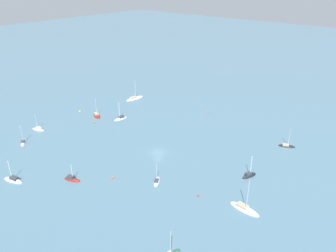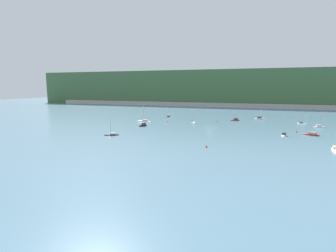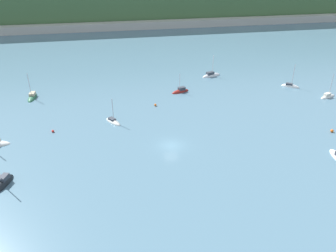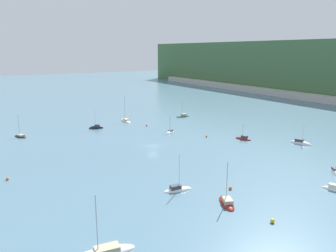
{
  "view_description": "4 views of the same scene",
  "coord_description": "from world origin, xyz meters",
  "px_view_note": "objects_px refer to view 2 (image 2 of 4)",
  "views": [
    {
      "loc": [
        -58.87,
        66.2,
        51.07
      ],
      "look_at": [
        4.84,
        -10.8,
        3.76
      ],
      "focal_mm": 35.0,
      "sensor_mm": 36.0,
      "label": 1
    },
    {
      "loc": [
        19.12,
        -108.57,
        17.02
      ],
      "look_at": [
        -13.5,
        -14.79,
        2.0
      ],
      "focal_mm": 28.0,
      "sensor_mm": 36.0,
      "label": 2
    },
    {
      "loc": [
        -11.37,
        -51.41,
        31.65
      ],
      "look_at": [
        0.56,
        5.61,
        1.2
      ],
      "focal_mm": 35.0,
      "sensor_mm": 36.0,
      "label": 3
    },
    {
      "loc": [
        75.48,
        -41.67,
        25.63
      ],
      "look_at": [
        -8.84,
        10.39,
        2.64
      ],
      "focal_mm": 35.0,
      "sensor_mm": 36.0,
      "label": 4
    }
  ],
  "objects_px": {
    "sailboat_1": "(302,124)",
    "sailboat_7": "(235,120)",
    "sailboat_6": "(319,127)",
    "sailboat_9": "(143,126)",
    "sailboat_8": "(168,117)",
    "sailboat_11": "(284,135)",
    "mooring_buoy_1": "(296,132)",
    "mooring_buoy_0": "(217,121)",
    "sailboat_3": "(193,122)",
    "sailboat_4": "(311,135)",
    "mooring_buoy_2": "(168,121)",
    "sailboat_10": "(260,119)",
    "sailboat_0": "(112,135)",
    "sailboat_5": "(144,122)",
    "mooring_buoy_4": "(206,146)"
  },
  "relations": [
    {
      "from": "sailboat_4",
      "to": "mooring_buoy_1",
      "type": "height_order",
      "value": "sailboat_4"
    },
    {
      "from": "sailboat_8",
      "to": "sailboat_4",
      "type": "bearing_deg",
      "value": 66.18
    },
    {
      "from": "sailboat_4",
      "to": "sailboat_7",
      "type": "distance_m",
      "value": 43.13
    },
    {
      "from": "sailboat_5",
      "to": "mooring_buoy_1",
      "type": "bearing_deg",
      "value": 176.21
    },
    {
      "from": "mooring_buoy_2",
      "to": "mooring_buoy_4",
      "type": "relative_size",
      "value": 0.86
    },
    {
      "from": "sailboat_7",
      "to": "sailboat_10",
      "type": "xyz_separation_m",
      "value": [
        11.86,
        10.35,
        -0.01
      ]
    },
    {
      "from": "sailboat_7",
      "to": "mooring_buoy_2",
      "type": "relative_size",
      "value": 11.28
    },
    {
      "from": "sailboat_1",
      "to": "sailboat_11",
      "type": "bearing_deg",
      "value": -68.39
    },
    {
      "from": "sailboat_0",
      "to": "sailboat_10",
      "type": "distance_m",
      "value": 82.23
    },
    {
      "from": "sailboat_6",
      "to": "sailboat_8",
      "type": "height_order",
      "value": "sailboat_8"
    },
    {
      "from": "sailboat_7",
      "to": "sailboat_8",
      "type": "xyz_separation_m",
      "value": [
        -37.21,
        3.82,
        -0.0
      ]
    },
    {
      "from": "sailboat_0",
      "to": "sailboat_7",
      "type": "relative_size",
      "value": 1.27
    },
    {
      "from": "sailboat_8",
      "to": "mooring_buoy_2",
      "type": "xyz_separation_m",
      "value": [
        6.85,
        -19.79,
        0.13
      ]
    },
    {
      "from": "sailboat_7",
      "to": "mooring_buoy_0",
      "type": "xyz_separation_m",
      "value": [
        -7.93,
        -7.43,
        0.15
      ]
    },
    {
      "from": "sailboat_1",
      "to": "sailboat_7",
      "type": "bearing_deg",
      "value": -146.15
    },
    {
      "from": "sailboat_5",
      "to": "sailboat_6",
      "type": "xyz_separation_m",
      "value": [
        77.04,
        7.85,
        0.06
      ]
    },
    {
      "from": "sailboat_11",
      "to": "sailboat_8",
      "type": "bearing_deg",
      "value": 64.55
    },
    {
      "from": "sailboat_4",
      "to": "sailboat_8",
      "type": "xyz_separation_m",
      "value": [
        -66.06,
        35.88,
        0.01
      ]
    },
    {
      "from": "sailboat_8",
      "to": "mooring_buoy_4",
      "type": "height_order",
      "value": "sailboat_8"
    },
    {
      "from": "sailboat_0",
      "to": "sailboat_8",
      "type": "distance_m",
      "value": 59.19
    },
    {
      "from": "sailboat_6",
      "to": "sailboat_8",
      "type": "relative_size",
      "value": 0.92
    },
    {
      "from": "sailboat_5",
      "to": "sailboat_3",
      "type": "bearing_deg",
      "value": -164.62
    },
    {
      "from": "sailboat_5",
      "to": "mooring_buoy_4",
      "type": "bearing_deg",
      "value": 135.35
    },
    {
      "from": "mooring_buoy_0",
      "to": "sailboat_1",
      "type": "bearing_deg",
      "value": 7.52
    },
    {
      "from": "sailboat_6",
      "to": "sailboat_9",
      "type": "relative_size",
      "value": 0.9
    },
    {
      "from": "sailboat_10",
      "to": "sailboat_7",
      "type": "bearing_deg",
      "value": -156.09
    },
    {
      "from": "mooring_buoy_0",
      "to": "mooring_buoy_4",
      "type": "distance_m",
      "value": 55.54
    },
    {
      "from": "sailboat_8",
      "to": "sailboat_7",
      "type": "bearing_deg",
      "value": 88.83
    },
    {
      "from": "sailboat_11",
      "to": "mooring_buoy_1",
      "type": "height_order",
      "value": "sailboat_11"
    },
    {
      "from": "sailboat_1",
      "to": "mooring_buoy_1",
      "type": "distance_m",
      "value": 25.58
    },
    {
      "from": "sailboat_5",
      "to": "mooring_buoy_2",
      "type": "bearing_deg",
      "value": -162.25
    },
    {
      "from": "sailboat_8",
      "to": "sailboat_10",
      "type": "xyz_separation_m",
      "value": [
        49.07,
        6.53,
        -0.01
      ]
    },
    {
      "from": "sailboat_0",
      "to": "mooring_buoy_4",
      "type": "distance_m",
      "value": 35.83
    },
    {
      "from": "sailboat_4",
      "to": "sailboat_6",
      "type": "height_order",
      "value": "sailboat_4"
    },
    {
      "from": "sailboat_3",
      "to": "sailboat_4",
      "type": "distance_m",
      "value": 50.45
    },
    {
      "from": "sailboat_0",
      "to": "sailboat_7",
      "type": "distance_m",
      "value": 66.9
    },
    {
      "from": "sailboat_0",
      "to": "sailboat_5",
      "type": "relative_size",
      "value": 0.76
    },
    {
      "from": "sailboat_5",
      "to": "mooring_buoy_2",
      "type": "height_order",
      "value": "sailboat_5"
    },
    {
      "from": "sailboat_1",
      "to": "sailboat_5",
      "type": "bearing_deg",
      "value": -128.66
    },
    {
      "from": "sailboat_0",
      "to": "sailboat_11",
      "type": "relative_size",
      "value": 0.95
    },
    {
      "from": "sailboat_1",
      "to": "sailboat_6",
      "type": "bearing_deg",
      "value": -19.3
    },
    {
      "from": "mooring_buoy_4",
      "to": "mooring_buoy_0",
      "type": "bearing_deg",
      "value": 95.63
    },
    {
      "from": "sailboat_1",
      "to": "sailboat_8",
      "type": "bearing_deg",
      "value": -146.84
    },
    {
      "from": "sailboat_1",
      "to": "mooring_buoy_1",
      "type": "relative_size",
      "value": 11.5
    },
    {
      "from": "mooring_buoy_0",
      "to": "sailboat_11",
      "type": "bearing_deg",
      "value": -46.02
    },
    {
      "from": "sailboat_3",
      "to": "sailboat_8",
      "type": "height_order",
      "value": "sailboat_8"
    },
    {
      "from": "sailboat_4",
      "to": "sailboat_10",
      "type": "distance_m",
      "value": 45.69
    },
    {
      "from": "mooring_buoy_1",
      "to": "mooring_buoy_2",
      "type": "bearing_deg",
      "value": 168.23
    },
    {
      "from": "sailboat_5",
      "to": "sailboat_7",
      "type": "bearing_deg",
      "value": -152.07
    },
    {
      "from": "sailboat_8",
      "to": "mooring_buoy_2",
      "type": "bearing_deg",
      "value": 23.78
    }
  ]
}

